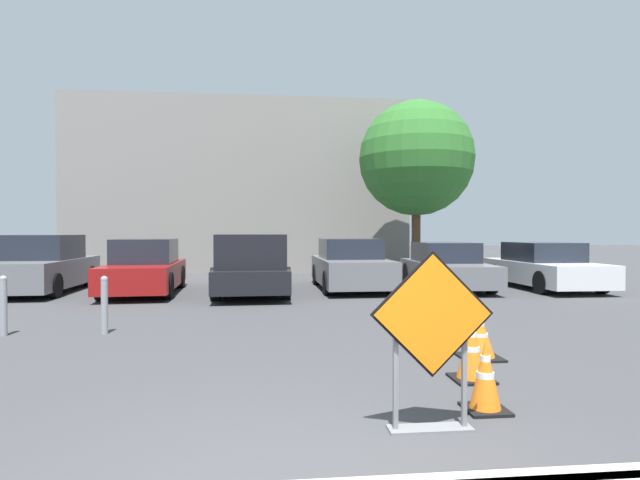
% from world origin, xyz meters
% --- Properties ---
extents(ground_plane, '(96.00, 96.00, 0.00)m').
position_xyz_m(ground_plane, '(0.00, 10.00, 0.00)').
color(ground_plane, '#3D3D3F').
extents(road_closed_sign, '(1.06, 0.20, 1.52)m').
position_xyz_m(road_closed_sign, '(1.34, 1.08, 0.85)').
color(road_closed_sign, black).
rests_on(road_closed_sign, ground_plane).
extents(traffic_cone_nearest, '(0.39, 0.39, 0.68)m').
position_xyz_m(traffic_cone_nearest, '(2.00, 1.50, 0.33)').
color(traffic_cone_nearest, black).
rests_on(traffic_cone_nearest, ground_plane).
extents(traffic_cone_second, '(0.45, 0.45, 0.71)m').
position_xyz_m(traffic_cone_second, '(2.27, 2.45, 0.34)').
color(traffic_cone_second, black).
rests_on(traffic_cone_second, ground_plane).
extents(traffic_cone_third, '(0.53, 0.53, 0.62)m').
position_xyz_m(traffic_cone_third, '(2.77, 3.38, 0.30)').
color(traffic_cone_third, black).
rests_on(traffic_cone_third, ground_plane).
extents(parked_car_second, '(1.94, 4.49, 1.60)m').
position_xyz_m(parked_car_second, '(-6.29, 11.67, 0.73)').
color(parked_car_second, slate).
rests_on(parked_car_second, ground_plane).
extents(parked_car_third, '(1.99, 4.34, 1.49)m').
position_xyz_m(parked_car_third, '(-3.40, 11.12, 0.68)').
color(parked_car_third, maroon).
rests_on(parked_car_third, ground_plane).
extents(pickup_truck, '(2.07, 5.43, 1.62)m').
position_xyz_m(pickup_truck, '(-0.50, 10.76, 0.74)').
color(pickup_truck, black).
rests_on(pickup_truck, ground_plane).
extents(parked_car_fourth, '(1.97, 4.33, 1.49)m').
position_xyz_m(parked_car_fourth, '(2.38, 11.56, 0.69)').
color(parked_car_fourth, slate).
rests_on(parked_car_fourth, ground_plane).
extents(parked_car_fifth, '(2.05, 4.77, 1.37)m').
position_xyz_m(parked_car_fifth, '(5.28, 11.55, 0.64)').
color(parked_car_fifth, slate).
rests_on(parked_car_fifth, ground_plane).
extents(parked_car_sixth, '(1.92, 4.37, 1.38)m').
position_xyz_m(parked_car_sixth, '(8.17, 11.15, 0.64)').
color(parked_car_sixth, silver).
rests_on(parked_car_sixth, ground_plane).
extents(bollard_nearest, '(0.12, 0.12, 0.96)m').
position_xyz_m(bollard_nearest, '(-2.72, 5.55, 0.51)').
color(bollard_nearest, gray).
rests_on(bollard_nearest, ground_plane).
extents(bollard_second, '(0.12, 0.12, 0.98)m').
position_xyz_m(bollard_second, '(-4.29, 5.55, 0.52)').
color(bollard_second, gray).
rests_on(bollard_second, ground_plane).
extents(building_facade_backdrop, '(14.20, 5.00, 7.27)m').
position_xyz_m(building_facade_backdrop, '(-1.21, 20.02, 3.64)').
color(building_facade_backdrop, gray).
rests_on(building_facade_backdrop, ground_plane).
extents(street_tree_behind_lot, '(4.11, 4.11, 6.39)m').
position_xyz_m(street_tree_behind_lot, '(5.26, 14.51, 4.32)').
color(street_tree_behind_lot, '#513823').
rests_on(street_tree_behind_lot, ground_plane).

